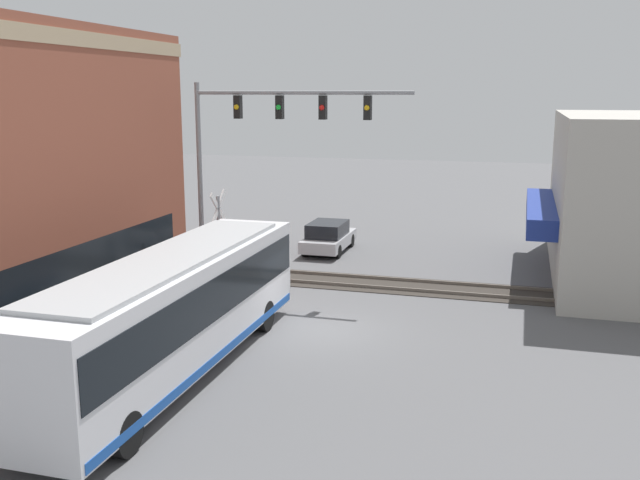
{
  "coord_description": "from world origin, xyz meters",
  "views": [
    {
      "loc": [
        -21.32,
        -6.14,
        7.6
      ],
      "look_at": [
        3.29,
        0.92,
        2.28
      ],
      "focal_mm": 40.0,
      "sensor_mm": 36.0,
      "label": 1
    }
  ],
  "objects": [
    {
      "name": "ground_plane",
      "position": [
        0.0,
        0.0,
        0.0
      ],
      "size": [
        120.0,
        120.0,
        0.0
      ],
      "primitive_type": "plane",
      "color": "#565659"
    },
    {
      "name": "city_bus",
      "position": [
        -4.63,
        2.8,
        1.84
      ],
      "size": [
        12.47,
        2.59,
        3.33
      ],
      "color": "silver",
      "rests_on": "ground"
    },
    {
      "name": "traffic_signal_gantry",
      "position": [
        4.97,
        3.75,
        6.05
      ],
      "size": [
        0.42,
        8.73,
        7.99
      ],
      "color": "gray",
      "rests_on": "ground"
    },
    {
      "name": "crossing_signal",
      "position": [
        4.31,
        5.41,
        2.3
      ],
      "size": [
        1.41,
        1.18,
        3.81
      ],
      "color": "gray",
      "rests_on": "ground"
    },
    {
      "name": "rail_track_near",
      "position": [
        6.0,
        0.0,
        0.03
      ],
      "size": [
        2.6,
        60.0,
        0.15
      ],
      "color": "#332D28",
      "rests_on": "ground"
    },
    {
      "name": "parked_car_silver",
      "position": [
        11.3,
        2.8,
        0.68
      ],
      "size": [
        4.22,
        1.82,
        1.48
      ],
      "color": "#B7B7BC",
      "rests_on": "ground"
    },
    {
      "name": "pedestrian_at_crossing",
      "position": [
        5.13,
        4.06,
        0.84
      ],
      "size": [
        0.34,
        0.34,
        1.66
      ],
      "color": "black",
      "rests_on": "ground"
    }
  ]
}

